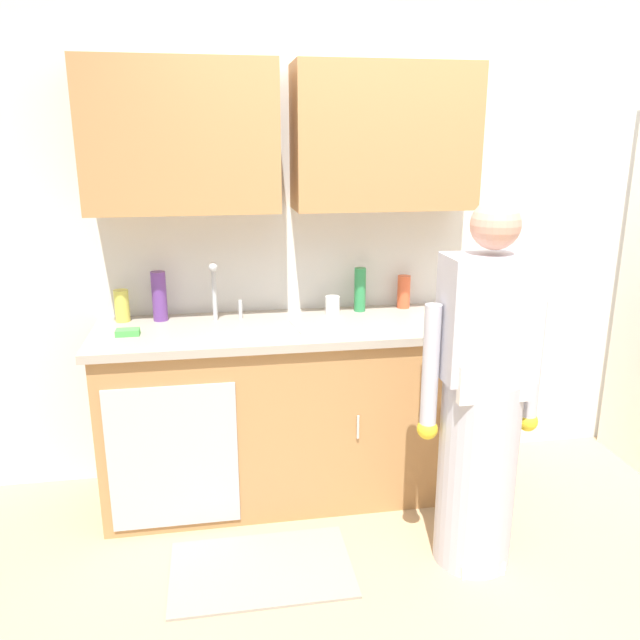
% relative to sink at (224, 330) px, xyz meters
% --- Properties ---
extents(ground_plane, '(9.00, 9.00, 0.00)m').
position_rel_sink_xyz_m(ground_plane, '(0.89, -0.71, -0.93)').
color(ground_plane, tan).
extents(kitchen_wall_with_uppers, '(4.80, 0.44, 2.70)m').
position_rel_sink_xyz_m(kitchen_wall_with_uppers, '(0.75, 0.29, 0.55)').
color(kitchen_wall_with_uppers, silver).
rests_on(kitchen_wall_with_uppers, ground).
extents(counter_cabinet, '(1.90, 0.62, 0.90)m').
position_rel_sink_xyz_m(counter_cabinet, '(0.33, -0.01, -0.48)').
color(counter_cabinet, '#B27F4C').
rests_on(counter_cabinet, ground).
extents(countertop, '(1.96, 0.66, 0.04)m').
position_rel_sink_xyz_m(countertop, '(0.34, -0.01, -0.01)').
color(countertop, '#A8A093').
rests_on(countertop, counter_cabinet).
extents(sink, '(0.50, 0.36, 0.35)m').
position_rel_sink_xyz_m(sink, '(0.00, 0.00, 0.00)').
color(sink, '#B7BABF').
rests_on(sink, counter_cabinet).
extents(person_at_sink, '(0.55, 0.34, 1.62)m').
position_rel_sink_xyz_m(person_at_sink, '(1.07, -0.72, -0.23)').
color(person_at_sink, white).
rests_on(person_at_sink, ground).
extents(floor_mat, '(0.80, 0.50, 0.01)m').
position_rel_sink_xyz_m(floor_mat, '(0.11, -0.66, -0.92)').
color(floor_mat, gray).
rests_on(floor_mat, ground).
extents(bottle_water_tall, '(0.06, 0.06, 0.24)m').
position_rel_sink_xyz_m(bottle_water_tall, '(0.74, 0.19, 0.13)').
color(bottle_water_tall, '#2D8C4C').
rests_on(bottle_water_tall, countertop).
extents(bottle_water_short, '(0.07, 0.07, 0.17)m').
position_rel_sink_xyz_m(bottle_water_short, '(-0.51, 0.20, 0.10)').
color(bottle_water_short, '#D8D14C').
rests_on(bottle_water_short, countertop).
extents(bottle_soap, '(0.07, 0.07, 0.18)m').
position_rel_sink_xyz_m(bottle_soap, '(1.00, 0.22, 0.10)').
color(bottle_soap, '#E05933').
rests_on(bottle_soap, countertop).
extents(bottle_dish_liquid, '(0.08, 0.08, 0.26)m').
position_rel_sink_xyz_m(bottle_dish_liquid, '(-0.32, 0.18, 0.14)').
color(bottle_dish_liquid, '#66388C').
rests_on(bottle_dish_liquid, countertop).
extents(cup_by_sink, '(0.08, 0.08, 0.10)m').
position_rel_sink_xyz_m(cup_by_sink, '(0.58, 0.14, 0.06)').
color(cup_by_sink, white).
rests_on(cup_by_sink, countertop).
extents(knife_on_counter, '(0.05, 0.24, 0.01)m').
position_rel_sink_xyz_m(knife_on_counter, '(0.36, -0.07, 0.02)').
color(knife_on_counter, silver).
rests_on(knife_on_counter, countertop).
extents(sponge, '(0.11, 0.07, 0.03)m').
position_rel_sink_xyz_m(sponge, '(-0.46, -0.06, 0.03)').
color(sponge, '#4CBF4C').
rests_on(sponge, countertop).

